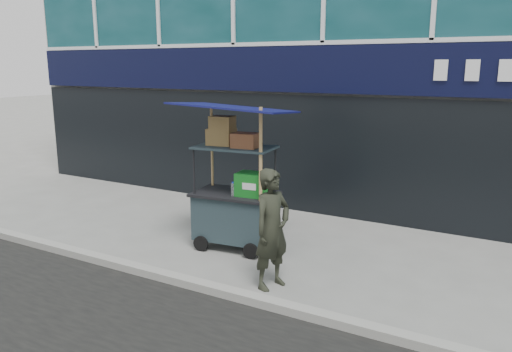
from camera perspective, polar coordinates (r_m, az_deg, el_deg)
The scene contains 4 objects.
ground at distance 7.13m, azimuth -5.28°, elevation -12.23°, with size 80.00×80.00×0.00m, color slate.
curb at distance 6.96m, azimuth -6.25°, elevation -12.37°, with size 80.00×0.18×0.12m, color gray.
vendor_cart at distance 8.19m, azimuth -2.30°, elevation -2.53°, with size 1.94×1.47×2.43m.
vendor_man at distance 6.75m, azimuth 1.86°, elevation -6.09°, with size 0.60×0.40×1.65m, color black.
Camera 1 is at (3.73, -5.29, 2.99)m, focal length 35.00 mm.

